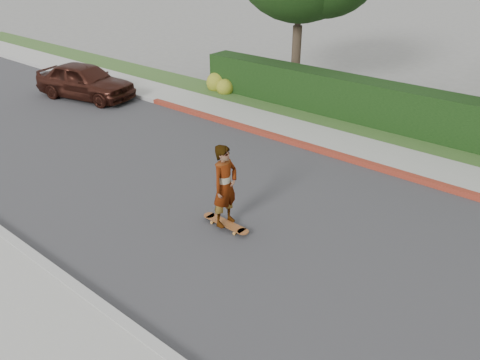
# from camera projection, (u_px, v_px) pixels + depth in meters

# --- Properties ---
(ground) EXTENTS (120.00, 120.00, 0.00)m
(ground) POSITION_uv_depth(u_px,v_px,m) (373.00, 268.00, 9.17)
(ground) COLOR slate
(ground) RESTS_ON ground
(road) EXTENTS (60.00, 8.00, 0.01)m
(road) POSITION_uv_depth(u_px,v_px,m) (373.00, 267.00, 9.17)
(road) COLOR #2D2D30
(road) RESTS_ON ground
(curb_far) EXTENTS (60.00, 0.20, 0.15)m
(curb_far) POSITION_uv_depth(u_px,v_px,m) (444.00, 187.00, 11.94)
(curb_far) COLOR #9E9E99
(curb_far) RESTS_ON ground
(curb_red_section) EXTENTS (12.00, 0.21, 0.15)m
(curb_red_section) POSITION_uv_depth(u_px,v_px,m) (283.00, 139.00, 14.75)
(curb_red_section) COLOR maroon
(curb_red_section) RESTS_ON ground
(sidewalk_far) EXTENTS (60.00, 1.60, 0.12)m
(sidewalk_far) POSITION_uv_depth(u_px,v_px,m) (455.00, 175.00, 12.56)
(sidewalk_far) COLOR gray
(sidewalk_far) RESTS_ON ground
(planting_strip) EXTENTS (60.00, 1.60, 0.10)m
(planting_strip) POSITION_uv_depth(u_px,v_px,m) (473.00, 156.00, 13.66)
(planting_strip) COLOR #2D4C1E
(planting_strip) RESTS_ON ground
(hedge) EXTENTS (15.00, 1.00, 1.50)m
(hedge) POSITION_uv_depth(u_px,v_px,m) (387.00, 107.00, 15.43)
(hedge) COLOR black
(hedge) RESTS_ON ground
(flowering_shrub) EXTENTS (1.40, 1.00, 0.90)m
(flowering_shrub) POSITION_uv_depth(u_px,v_px,m) (220.00, 84.00, 19.25)
(flowering_shrub) COLOR #2D4C19
(flowering_shrub) RESTS_ON ground
(skateboard) EXTENTS (1.26, 0.27, 0.12)m
(skateboard) POSITION_uv_depth(u_px,v_px,m) (226.00, 224.00, 10.37)
(skateboard) COLOR #CD8838
(skateboard) RESTS_ON ground
(skateboarder) EXTENTS (0.45, 0.68, 1.86)m
(skateboarder) POSITION_uv_depth(u_px,v_px,m) (225.00, 186.00, 9.93)
(skateboarder) COLOR white
(skateboarder) RESTS_ON skateboard
(car_maroon) EXTENTS (4.37, 2.53, 1.40)m
(car_maroon) POSITION_uv_depth(u_px,v_px,m) (85.00, 81.00, 18.38)
(car_maroon) COLOR #371811
(car_maroon) RESTS_ON ground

